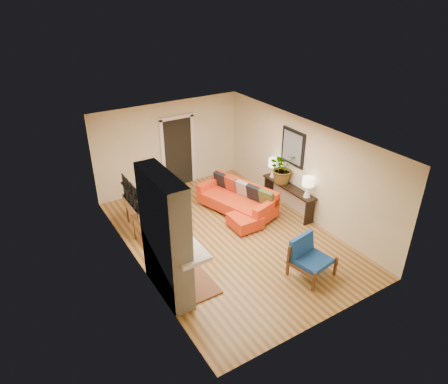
{
  "coord_description": "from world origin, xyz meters",
  "views": [
    {
      "loc": [
        -4.37,
        -6.88,
        5.56
      ],
      "look_at": [
        0.0,
        0.2,
        1.15
      ],
      "focal_mm": 32.0,
      "sensor_mm": 36.0,
      "label": 1
    }
  ],
  "objects": [
    {
      "name": "houseplant",
      "position": [
        2.06,
        0.54,
        1.16
      ],
      "size": [
        0.86,
        0.77,
        0.87
      ],
      "primitive_type": "imported",
      "rotation": [
        0.0,
        0.0,
        -0.12
      ],
      "color": "#1E5919",
      "rests_on": "console_table"
    },
    {
      "name": "sofa",
      "position": [
        0.92,
        0.93,
        0.37
      ],
      "size": [
        1.49,
        2.32,
        0.85
      ],
      "color": "silver",
      "rests_on": "ground"
    },
    {
      "name": "room_shell",
      "position": [
        0.6,
        2.63,
        1.24
      ],
      "size": [
        6.5,
        6.5,
        6.5
      ],
      "color": "tan",
      "rests_on": "ground"
    },
    {
      "name": "fireplace",
      "position": [
        -2.0,
        -1.0,
        1.24
      ],
      "size": [
        1.09,
        1.68,
        2.6
      ],
      "color": "white",
      "rests_on": "ground"
    },
    {
      "name": "console_table",
      "position": [
        2.07,
        0.26,
        0.58
      ],
      "size": [
        0.34,
        1.85,
        0.72
      ],
      "color": "black",
      "rests_on": "ground"
    },
    {
      "name": "lamp_near",
      "position": [
        2.07,
        -0.43,
        1.06
      ],
      "size": [
        0.3,
        0.3,
        0.54
      ],
      "color": "white",
      "rests_on": "console_table"
    },
    {
      "name": "dining_table",
      "position": [
        -1.58,
        1.46,
        0.59
      ],
      "size": [
        0.87,
        1.72,
        0.91
      ],
      "color": "brown",
      "rests_on": "ground"
    },
    {
      "name": "ottoman",
      "position": [
        0.57,
        0.11,
        0.21
      ],
      "size": [
        0.72,
        0.72,
        0.36
      ],
      "color": "silver",
      "rests_on": "ground"
    },
    {
      "name": "blue_chair",
      "position": [
        0.72,
        -2.03,
        0.45
      ],
      "size": [
        0.91,
        0.9,
        0.83
      ],
      "color": "brown",
      "rests_on": "ground"
    },
    {
      "name": "lamp_far",
      "position": [
        2.07,
        0.95,
        1.06
      ],
      "size": [
        0.3,
        0.3,
        0.54
      ],
      "color": "white",
      "rests_on": "console_table"
    }
  ]
}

